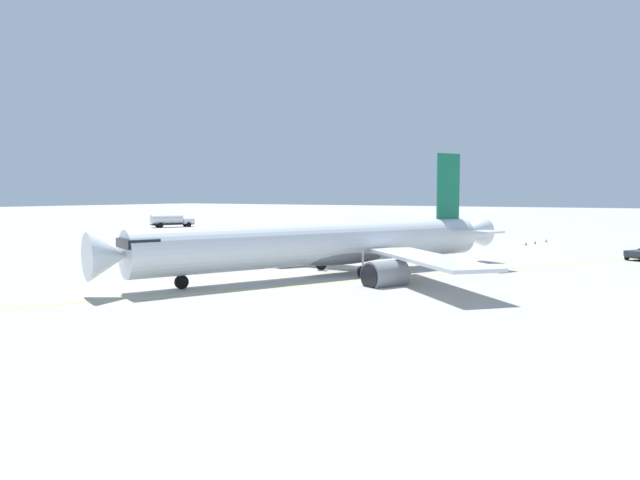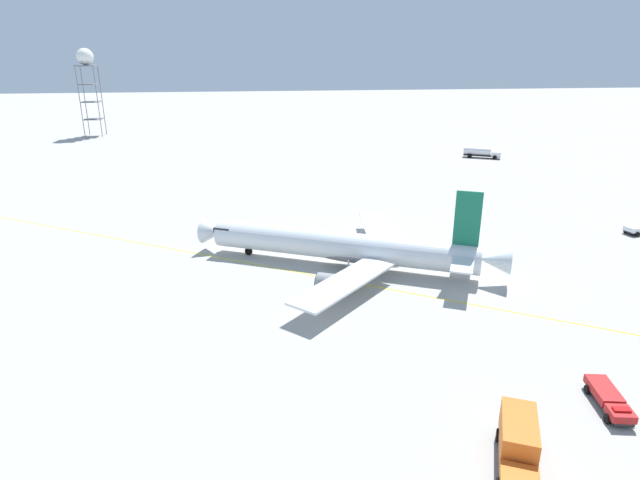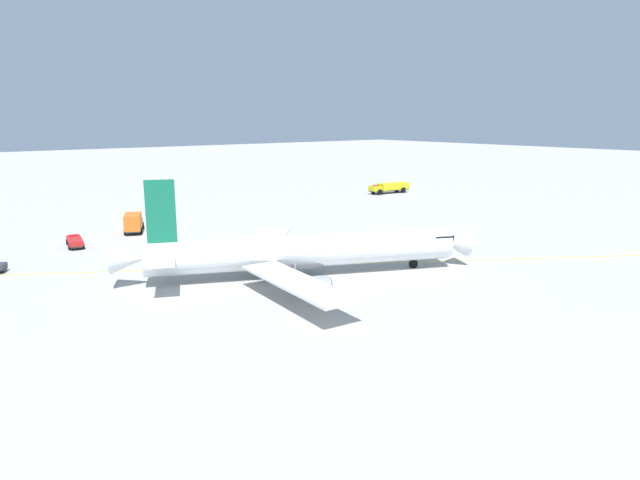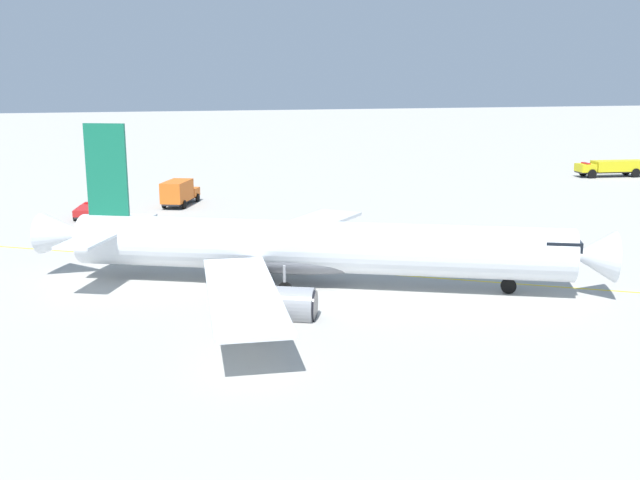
% 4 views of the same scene
% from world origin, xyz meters
% --- Properties ---
extents(ground_plane, '(600.00, 600.00, 0.00)m').
position_xyz_m(ground_plane, '(0.00, 0.00, 0.00)').
color(ground_plane, '#ADAAA3').
extents(airliner_main, '(34.17, 40.15, 12.12)m').
position_xyz_m(airliner_main, '(-5.18, -1.48, 2.76)').
color(airliner_main, silver).
rests_on(airliner_main, ground_plane).
extents(catering_truck_truck, '(7.97, 5.39, 3.10)m').
position_xyz_m(catering_truck_truck, '(-42.55, -7.61, 1.66)').
color(catering_truck_truck, '#232326').
rests_on(catering_truck_truck, ground_plane).
extents(ops_pickup_truck, '(6.00, 2.93, 1.41)m').
position_xyz_m(ops_pickup_truck, '(-37.60, -18.07, 0.81)').
color(ops_pickup_truck, '#232326').
rests_on(ops_pickup_truck, ground_plane).
extents(fire_tender_truck, '(4.05, 11.04, 2.50)m').
position_xyz_m(fire_tender_truck, '(-50.68, 59.54, 1.54)').
color(fire_tender_truck, '#232326').
rests_on(fire_tender_truck, ground_plane).
extents(taxiway_centreline, '(70.31, 114.17, 0.01)m').
position_xyz_m(taxiway_centreline, '(-7.68, 2.99, 0.00)').
color(taxiway_centreline, yellow).
rests_on(taxiway_centreline, ground_plane).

